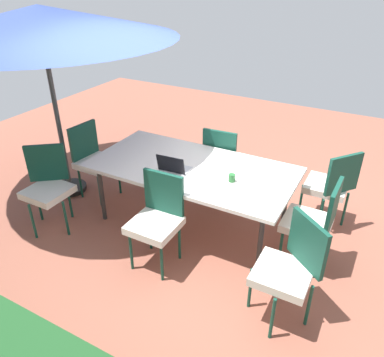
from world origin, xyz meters
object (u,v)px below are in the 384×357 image
Objects in this scene: chair_southwest at (331,184)px; laptop at (174,167)px; chair_west at (314,220)px; cup at (232,178)px; chair_south at (223,158)px; dining_table at (192,170)px; chair_northwest at (289,266)px; chair_north at (157,217)px; chair_east at (94,157)px; chair_northeast at (48,184)px; patio_umbrella at (40,22)px.

chair_southwest is 2.89× the size of laptop.
chair_west is 0.91m from cup.
chair_south is 11.95× the size of cup.
chair_northwest is at bearing 149.29° from dining_table.
chair_north is 0.86m from cup.
dining_table is at bearing -84.33° from chair_east.
chair_northeast is 2.10m from cup.
chair_northeast is at bearing -179.28° from chair_north.
chair_northwest is at bearing -37.86° from chair_northeast.
chair_east is 2.93m from chair_northwest.
chair_northeast and chair_south have the same top height.
chair_north is (-0.01, 0.74, -0.18)m from dining_table.
chair_west is (-2.84, 0.03, 0.00)m from chair_east.
laptop is (1.48, -0.62, 0.27)m from chair_northwest.
chair_northeast is 2.16m from chair_south.
chair_southwest is 1.37m from chair_south.
patio_umbrella reaches higher than laptop.
chair_northwest and chair_south have the same top height.
cup is at bearing -8.15° from chair_southwest.
laptop reaches higher than dining_table.
chair_south is (-1.49, -0.79, 0.00)m from chair_east.
chair_southwest is at bearing 127.95° from chair_northwest.
chair_north is at bearing -35.26° from chair_northeast.
chair_east is at bearing 24.23° from chair_south.
cup is at bearing -175.85° from laptop.
patio_umbrella is at bearing 3.73° from dining_table.
cup is (0.84, -0.71, 0.27)m from chair_northwest.
chair_northwest is (-3.23, 0.69, -1.63)m from patio_umbrella.
chair_east is 1.00× the size of chair_south.
chair_north is 1.00× the size of chair_southwest.
cup is at bearing -85.26° from chair_west.
patio_umbrella is 1.68m from chair_east.
chair_west is 1.54m from laptop.
chair_northeast reaches higher than dining_table.
laptop reaches higher than chair_east.
patio_umbrella reaches higher than cup.
chair_west is 1.00× the size of chair_northeast.
chair_east is at bearing 152.00° from chair_north.
chair_west reaches higher than cup.
chair_north is 1.00× the size of chair_south.
chair_northwest is 1.14m from cup.
chair_northwest reaches higher than dining_table.
chair_north and chair_northeast have the same top height.
chair_west is (0.01, 0.80, 0.00)m from chair_southwest.
chair_north is 1.45m from chair_northeast.
chair_south is (-0.02, -1.52, 0.00)m from chair_north.
chair_south reaches higher than cup.
chair_southwest is 0.80m from chair_west.
chair_southwest is (-2.85, -0.77, 0.00)m from chair_east.
dining_table is at bearing -8.69° from chair_northeast.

